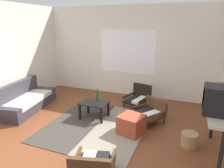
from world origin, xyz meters
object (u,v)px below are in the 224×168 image
Objects in this scene: ottoman_orange at (131,124)px; wicker_basket at (189,140)px; coffee_table at (94,105)px; armchair_corner at (150,111)px; crt_television at (224,101)px; clay_vase at (219,94)px; couch at (25,101)px; console_shelf at (219,115)px; armchair_by_window at (138,97)px; glass_bottle at (98,96)px; armchair_striped_foreground at (93,167)px.

wicker_basket is at bearing -2.74° from ottoman_orange.
armchair_corner is (1.25, 0.34, -0.08)m from coffee_table.
crt_television is 0.60m from clay_vase.
wicker_basket is at bearing -10.72° from coffee_table.
coffee_table is 1.91× the size of clay_vase.
console_shelf reaches higher than couch.
armchair_by_window is at bearing 135.16° from console_shelf.
armchair_by_window is (0.77, 1.13, -0.07)m from coffee_table.
armchair_corner reaches higher than coffee_table.
wicker_basket is at bearing -13.69° from glass_bottle.
armchair_corner is 1.92m from crt_television.
clay_vase reaches higher than armchair_striped_foreground.
coffee_table reaches higher than ottoman_orange.
armchair_by_window reaches higher than armchair_corner.
armchair_striped_foreground reaches higher than ottoman_orange.
armchair_striped_foreground is 2.20m from armchair_corner.
couch reaches higher than ottoman_orange.
armchair_striped_foreground is 2.10m from console_shelf.
couch reaches higher than coffee_table.
clay_vase is (1.50, 0.11, 0.82)m from ottoman_orange.
glass_bottle is at bearing -125.52° from armchair_by_window.
crt_television is at bearing -48.37° from wicker_basket.
console_shelf is at bearing -13.38° from coffee_table.
coffee_table is 0.24m from glass_bottle.
couch is at bearing 179.24° from clay_vase.
clay_vase is (1.62, 1.59, 0.77)m from armchair_striped_foreground.
console_shelf is (1.62, 1.24, 0.53)m from armchair_striped_foreground.
clay_vase is (1.26, -0.58, 0.77)m from armchair_corner.
ottoman_orange is 1.48× the size of glass_bottle.
console_shelf reaches higher than ottoman_orange.
ottoman_orange is at bearing 170.61° from console_shelf.
glass_bottle is (-2.47, 0.94, -0.56)m from crt_television.
console_shelf is (1.50, -0.25, 0.58)m from ottoman_orange.
console_shelf is 0.78m from wicker_basket.
clay_vase reaches higher than armchair_by_window.
console_shelf is at bearing -5.37° from couch.
armchair_by_window is at bearing 54.48° from glass_bottle.
couch is 3.01m from armchair_by_window.
armchair_striped_foreground is (0.89, -1.83, -0.08)m from coffee_table.
armchair_by_window is at bearing 131.43° from wicker_basket.
glass_bottle is (-0.85, 1.94, 0.29)m from armchair_striped_foreground.
coffee_table is at bearing 5.29° from couch.
armchair_by_window is 1.29m from glass_bottle.
armchair_by_window is 2.97m from armchair_striped_foreground.
crt_television is at bearing -20.80° from glass_bottle.
armchair_striped_foreground is at bearing -30.32° from couch.
armchair_by_window is at bearing 92.30° from armchair_striped_foreground.
ottoman_orange is (1.01, -0.35, -0.13)m from coffee_table.
armchair_striped_foreground is at bearing -94.56° from ottoman_orange.
coffee_table is at bearing 115.95° from armchair_striped_foreground.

